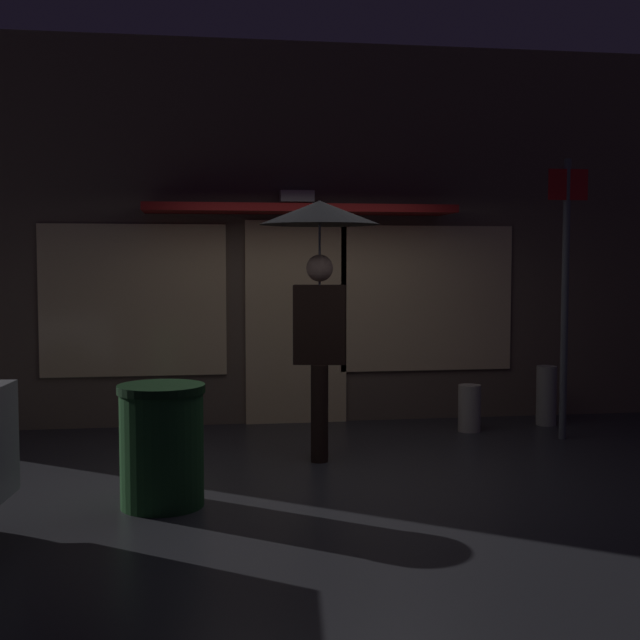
{
  "coord_description": "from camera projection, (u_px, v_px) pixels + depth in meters",
  "views": [
    {
      "loc": [
        -1.13,
        -6.98,
        1.77
      ],
      "look_at": [
        -0.0,
        0.44,
        1.24
      ],
      "focal_mm": 48.0,
      "sensor_mm": 36.0,
      "label": 1
    }
  ],
  "objects": [
    {
      "name": "ground_plane",
      "position": [
        328.0,
        471.0,
        7.18
      ],
      "size": [
        18.0,
        18.0,
        0.0
      ],
      "primitive_type": "plane",
      "color": "#2D2D33"
    },
    {
      "name": "sidewalk_bollard_2",
      "position": [
        546.0,
        396.0,
        9.18
      ],
      "size": [
        0.21,
        0.21,
        0.64
      ],
      "primitive_type": "cylinder",
      "color": "#9E998E",
      "rests_on": "ground"
    },
    {
      "name": "street_sign_post",
      "position": [
        565.0,
        283.0,
        8.39
      ],
      "size": [
        0.4,
        0.07,
        2.76
      ],
      "color": "#595B60",
      "rests_on": "ground"
    },
    {
      "name": "sidewalk_bollard",
      "position": [
        469.0,
        408.0,
        8.84
      ],
      "size": [
        0.23,
        0.23,
        0.48
      ],
      "primitive_type": "cylinder",
      "color": "#B2A899",
      "rests_on": "ground"
    },
    {
      "name": "trash_bin",
      "position": [
        162.0,
        445.0,
        6.13
      ],
      "size": [
        0.63,
        0.63,
        0.88
      ],
      "color": "#1E4C23",
      "rests_on": "ground"
    },
    {
      "name": "building_facade",
      "position": [
        294.0,
        236.0,
        9.34
      ],
      "size": [
        9.03,
        1.0,
        4.1
      ],
      "color": "brown",
      "rests_on": "ground"
    },
    {
      "name": "person_with_umbrella",
      "position": [
        320.0,
        260.0,
        7.49
      ],
      "size": [
        1.07,
        1.07,
        2.29
      ],
      "rotation": [
        0.0,
        0.0,
        2.96
      ],
      "color": "black",
      "rests_on": "ground"
    }
  ]
}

